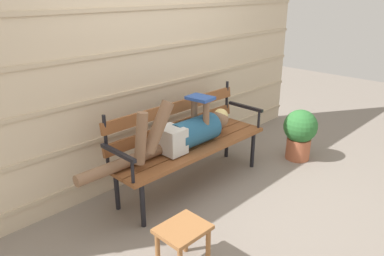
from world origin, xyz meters
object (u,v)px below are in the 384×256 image
(footstool, at_px, (183,236))
(reclining_person, at_px, (184,133))
(park_bench, at_px, (187,139))
(potted_plant, at_px, (300,132))

(footstool, bearing_deg, reclining_person, 45.16)
(park_bench, distance_m, potted_plant, 1.44)
(footstool, distance_m, potted_plant, 2.25)
(potted_plant, bearing_deg, park_bench, 158.91)
(park_bench, relative_size, potted_plant, 2.94)
(park_bench, height_order, potted_plant, park_bench)
(park_bench, distance_m, footstool, 1.25)
(footstool, bearing_deg, park_bench, 43.83)
(reclining_person, height_order, potted_plant, reclining_person)
(park_bench, distance_m, reclining_person, 0.18)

